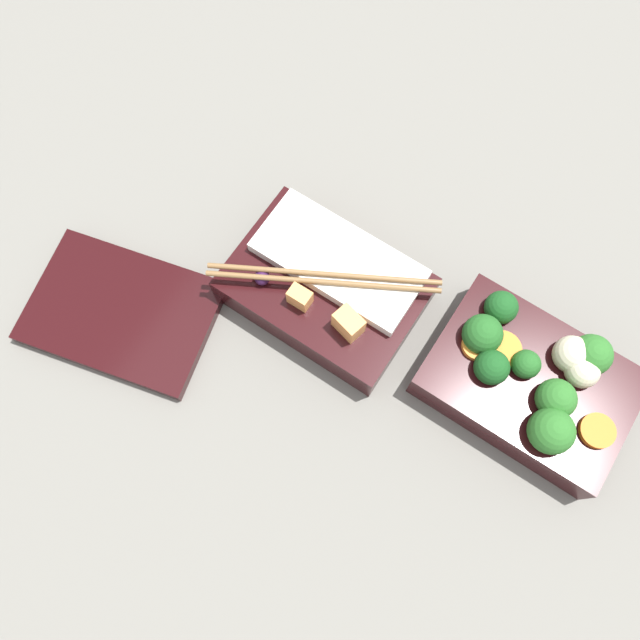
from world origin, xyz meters
TOP-DOWN VIEW (x-y plane):
  - ground_plane at (0.00, 0.00)m, footprint 3.00×3.00m
  - bento_tray_vegetable at (-0.12, -0.03)m, footprint 0.18×0.12m
  - bento_tray_rice at (0.09, 0.00)m, footprint 0.19×0.12m
  - bento_lid at (0.24, 0.12)m, footprint 0.20×0.16m

SIDE VIEW (x-z plane):
  - ground_plane at x=0.00m, z-range 0.00..0.00m
  - bento_lid at x=0.24m, z-range 0.00..0.01m
  - bento_tray_rice at x=0.09m, z-range -0.01..0.06m
  - bento_tray_vegetable at x=-0.12m, z-range -0.01..0.06m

